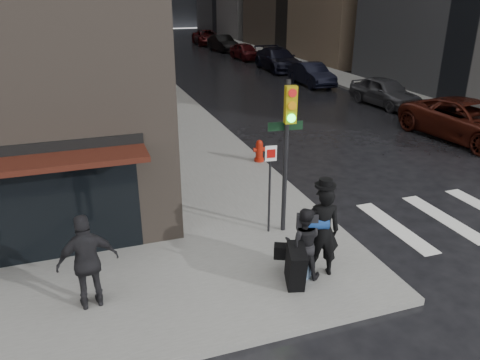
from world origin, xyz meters
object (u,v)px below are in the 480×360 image
object	(u,v)px
man_greycoat	(88,262)
traffic_light	(286,139)
man_jeans	(303,243)
parked_car_4	(245,51)
parked_car_5	(223,43)
parked_car_3	(278,59)
man_overcoat	(317,237)
parked_car_6	(207,37)
parked_car_1	(385,92)
fire_hydrant	(259,152)
parked_car_2	(312,74)
parked_car_0	(469,121)

from	to	relation	value
man_greycoat	traffic_light	xyz separation A→B (m)	(4.71, 1.55, 1.50)
man_jeans	parked_car_4	size ratio (longest dim) A/B	0.38
parked_car_4	parked_car_5	size ratio (longest dim) A/B	0.88
man_jeans	parked_car_3	bearing A→B (deg)	-86.95
man_overcoat	man_greycoat	distance (m)	4.57
traffic_light	parked_car_6	size ratio (longest dim) A/B	0.66
parked_car_1	man_jeans	bearing A→B (deg)	-135.34
man_overcoat	parked_car_4	world-z (taller)	man_overcoat
man_jeans	fire_hydrant	size ratio (longest dim) A/B	2.02
fire_hydrant	parked_car_2	size ratio (longest dim) A/B	0.18
parked_car_2	parked_car_5	distance (m)	19.56
man_jeans	parked_car_0	distance (m)	13.14
parked_car_0	parked_car_6	bearing A→B (deg)	84.80
man_overcoat	man_jeans	bearing A→B (deg)	-4.80
man_jeans	parked_car_3	size ratio (longest dim) A/B	0.28
traffic_light	parked_car_2	world-z (taller)	traffic_light
man_greycoat	parked_car_3	bearing A→B (deg)	-126.09
fire_hydrant	parked_car_5	bearing A→B (deg)	75.16
parked_car_1	parked_car_3	bearing A→B (deg)	87.86
fire_hydrant	parked_car_6	world-z (taller)	parked_car_6
man_jeans	parked_car_1	xyz separation A→B (m)	(11.55, 13.58, -0.19)
parked_car_3	parked_car_2	bearing A→B (deg)	-91.73
man_jeans	parked_car_5	xyz separation A→B (m)	(10.40, 39.65, -0.15)
parked_car_1	parked_car_3	world-z (taller)	parked_car_3
man_greycoat	parked_car_1	bearing A→B (deg)	-146.23
fire_hydrant	parked_car_4	bearing A→B (deg)	71.44
man_greycoat	parked_car_6	world-z (taller)	man_greycoat
fire_hydrant	parked_car_3	bearing A→B (deg)	64.93
fire_hydrant	parked_car_3	size ratio (longest dim) A/B	0.14
man_overcoat	man_jeans	xyz separation A→B (m)	(-0.26, 0.10, -0.14)
man_jeans	parked_car_3	distance (m)	28.76
parked_car_2	traffic_light	bearing A→B (deg)	-118.18
man_greycoat	parked_car_2	distance (m)	24.63
fire_hydrant	parked_car_0	size ratio (longest dim) A/B	0.13
parked_car_3	parked_car_4	bearing A→B (deg)	95.29
man_overcoat	parked_car_4	bearing A→B (deg)	-91.35
man_greycoat	parked_car_0	size ratio (longest dim) A/B	0.33
parked_car_3	parked_car_4	size ratio (longest dim) A/B	1.36
traffic_light	parked_car_4	size ratio (longest dim) A/B	0.90
traffic_light	parked_car_3	distance (m)	26.86
man_greycoat	man_overcoat	bearing A→B (deg)	167.77
parked_car_4	parked_car_6	world-z (taller)	parked_car_6
man_jeans	parked_car_6	bearing A→B (deg)	-77.51
parked_car_2	parked_car_6	size ratio (longest dim) A/B	0.76
man_overcoat	traffic_light	world-z (taller)	traffic_light
man_greycoat	parked_car_3	xyz separation A→B (m)	(15.20, 26.22, -0.28)
man_overcoat	parked_car_6	world-z (taller)	man_overcoat
parked_car_6	parked_car_4	bearing A→B (deg)	-87.05
man_overcoat	parked_car_0	world-z (taller)	man_overcoat
man_greycoat	parked_car_4	world-z (taller)	man_greycoat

